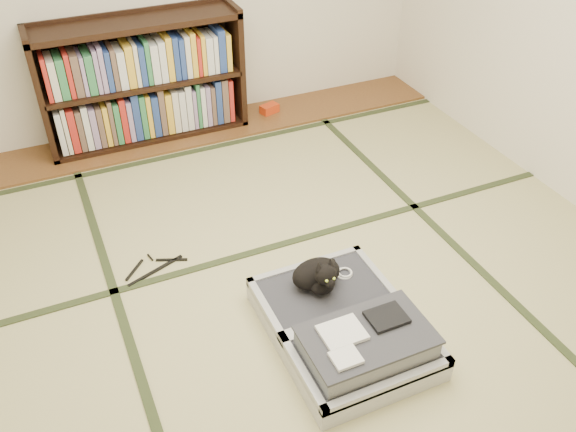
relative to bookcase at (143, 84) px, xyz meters
name	(u,v)px	position (x,y,z in m)	size (l,w,h in m)	color
floor	(305,287)	(0.38, -2.07, -0.45)	(4.50, 4.50, 0.00)	tan
wood_strip	(199,130)	(0.38, -0.07, -0.44)	(4.00, 0.50, 0.02)	brown
red_item	(269,109)	(1.00, -0.04, -0.40)	(0.15, 0.09, 0.07)	red
room_shell	(311,36)	(0.38, -2.07, 1.01)	(4.50, 4.50, 4.50)	white
tatami_borders	(271,237)	(0.38, -1.57, -0.45)	(4.00, 4.50, 0.01)	#2D381E
bookcase	(143,84)	(0.00, 0.00, 0.00)	(1.52, 0.35, 0.98)	black
suitcase	(347,329)	(0.39, -2.52, -0.35)	(0.70, 0.93, 0.27)	#B6B7BC
cat	(318,275)	(0.37, -2.23, -0.23)	(0.31, 0.31, 0.25)	black
cable_coil	(344,273)	(0.55, -2.19, -0.31)	(0.10, 0.10, 0.02)	white
hanger	(154,267)	(-0.37, -1.56, -0.44)	(0.38, 0.24, 0.01)	black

